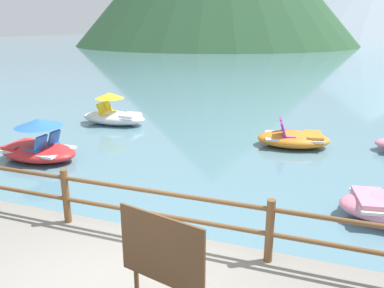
# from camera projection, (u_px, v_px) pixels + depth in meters

# --- Properties ---
(ground_plane) EXTENTS (200.00, 200.00, 0.00)m
(ground_plane) POSITION_uv_depth(u_px,v_px,m) (310.00, 61.00, 40.79)
(ground_plane) COLOR slate
(dock_railing) EXTENTS (23.92, 0.12, 0.95)m
(dock_railing) POSITION_uv_depth(u_px,v_px,m) (158.00, 206.00, 5.91)
(dock_railing) COLOR brown
(dock_railing) RESTS_ON promenade_dock
(sign_board) EXTENTS (1.16, 0.31, 1.19)m
(sign_board) POSITION_uv_depth(u_px,v_px,m) (161.00, 251.00, 4.46)
(sign_board) COLOR beige
(sign_board) RESTS_ON promenade_dock
(pedal_boat_0) EXTENTS (2.58, 1.20, 1.21)m
(pedal_boat_0) POSITION_uv_depth(u_px,v_px,m) (113.00, 115.00, 14.69)
(pedal_boat_0) COLOR white
(pedal_boat_0) RESTS_ON ground
(pedal_boat_1) EXTENTS (2.29, 1.38, 1.19)m
(pedal_boat_1) POSITION_uv_depth(u_px,v_px,m) (38.00, 146.00, 10.77)
(pedal_boat_1) COLOR red
(pedal_boat_1) RESTS_ON ground
(pedal_boat_3) EXTENTS (2.40, 1.71, 0.82)m
(pedal_boat_3) POSITION_uv_depth(u_px,v_px,m) (294.00, 139.00, 12.01)
(pedal_boat_3) COLOR orange
(pedal_boat_3) RESTS_ON ground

